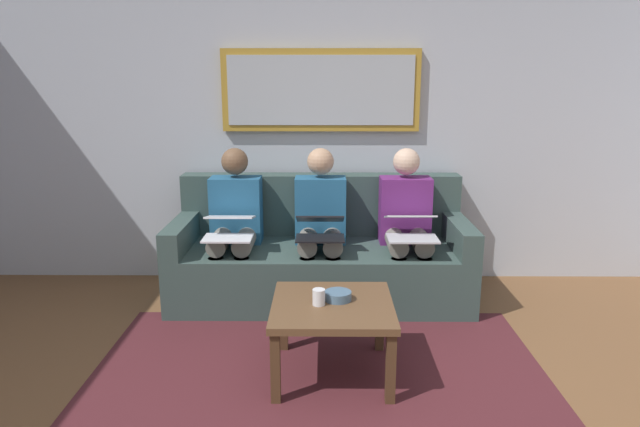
# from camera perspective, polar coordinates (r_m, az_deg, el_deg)

# --- Properties ---
(wall_rear) EXTENTS (6.00, 0.12, 2.60)m
(wall_rear) POSITION_cam_1_polar(r_m,az_deg,el_deg) (4.66, 0.09, 9.21)
(wall_rear) COLOR #B7BCC6
(wall_rear) RESTS_ON ground_plane
(area_rug) EXTENTS (2.60, 1.80, 0.01)m
(area_rug) POSITION_cam_1_polar(r_m,az_deg,el_deg) (3.34, -0.12, -16.09)
(area_rug) COLOR #4C1E23
(area_rug) RESTS_ON ground_plane
(couch) EXTENTS (2.20, 0.90, 0.90)m
(couch) POSITION_cam_1_polar(r_m,az_deg,el_deg) (4.38, 0.04, -4.30)
(couch) COLOR #384C47
(couch) RESTS_ON ground_plane
(framed_mirror) EXTENTS (1.56, 0.05, 0.64)m
(framed_mirror) POSITION_cam_1_polar(r_m,az_deg,el_deg) (4.56, 0.08, 12.25)
(framed_mirror) COLOR #B7892D
(coffee_table) EXTENTS (0.67, 0.67, 0.43)m
(coffee_table) POSITION_cam_1_polar(r_m,az_deg,el_deg) (3.21, 1.26, -9.93)
(coffee_table) COLOR brown
(coffee_table) RESTS_ON ground_plane
(cup) EXTENTS (0.07, 0.07, 0.09)m
(cup) POSITION_cam_1_polar(r_m,az_deg,el_deg) (3.15, -0.19, -8.38)
(cup) COLOR silver
(cup) RESTS_ON coffee_table
(bowl) EXTENTS (0.15, 0.15, 0.05)m
(bowl) POSITION_cam_1_polar(r_m,az_deg,el_deg) (3.23, 1.81, -8.25)
(bowl) COLOR slate
(bowl) RESTS_ON coffee_table
(person_left) EXTENTS (0.38, 0.58, 1.14)m
(person_left) POSITION_cam_1_polar(r_m,az_deg,el_deg) (4.27, 8.65, -0.76)
(person_left) COLOR #66236B
(person_left) RESTS_ON couch
(laptop_silver) EXTENTS (0.35, 0.38, 0.16)m
(laptop_silver) POSITION_cam_1_polar(r_m,az_deg,el_deg) (4.04, 9.13, -1.26)
(laptop_silver) COLOR silver
(person_middle) EXTENTS (0.38, 0.58, 1.14)m
(person_middle) POSITION_cam_1_polar(r_m,az_deg,el_deg) (4.23, 0.04, -0.75)
(person_middle) COLOR #235B84
(person_middle) RESTS_ON couch
(laptop_black) EXTENTS (0.34, 0.35, 0.15)m
(laptop_black) POSITION_cam_1_polar(r_m,az_deg,el_deg) (3.99, 0.01, -1.39)
(laptop_black) COLOR black
(person_right) EXTENTS (0.38, 0.58, 1.14)m
(person_right) POSITION_cam_1_polar(r_m,az_deg,el_deg) (4.28, -8.56, -0.73)
(person_right) COLOR #235B84
(person_right) RESTS_ON couch
(laptop_white) EXTENTS (0.34, 0.36, 0.15)m
(laptop_white) POSITION_cam_1_polar(r_m,az_deg,el_deg) (4.04, -9.10, -1.27)
(laptop_white) COLOR white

